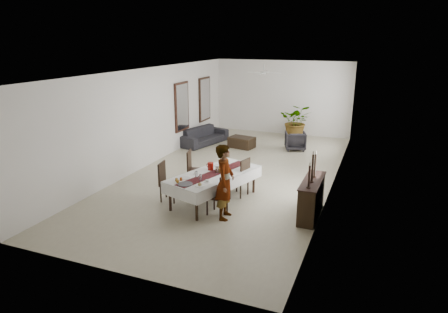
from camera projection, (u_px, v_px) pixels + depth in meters
floor at (234, 173)px, 12.60m from camera, size 6.00×12.00×0.00m
ceiling at (235, 70)px, 11.69m from camera, size 6.00×12.00×0.02m
wall_back at (282, 98)px, 17.49m from camera, size 6.00×0.02×3.20m
wall_front at (114, 191)px, 6.80m from camera, size 6.00×0.02×3.20m
wall_left at (150, 117)px, 13.21m from camera, size 0.02×12.00×3.20m
wall_right at (336, 132)px, 11.08m from camera, size 0.02×12.00×3.20m
dining_table_top at (214, 175)px, 10.27m from camera, size 1.69×2.61×0.05m
table_leg_fl at (170, 197)px, 9.80m from camera, size 0.09×0.09×0.71m
table_leg_fr at (197, 207)px, 9.26m from camera, size 0.09×0.09×0.71m
table_leg_bl at (228, 174)px, 11.50m from camera, size 0.09×0.09×0.71m
table_leg_br at (254, 180)px, 10.97m from camera, size 0.09×0.09×0.71m
tablecloth_top at (214, 173)px, 10.26m from camera, size 1.92×2.84×0.01m
tablecloth_drape_left at (197, 174)px, 10.66m from camera, size 0.79×2.49×0.30m
tablecloth_drape_right at (232, 184)px, 9.95m from camera, size 0.79×2.49×0.30m
tablecloth_drape_near at (178, 193)px, 9.34m from camera, size 1.14×0.37×0.30m
tablecloth_drape_far at (244, 167)px, 11.27m from camera, size 1.14×0.37×0.30m
table_runner at (214, 173)px, 10.26m from camera, size 1.10×2.51×0.00m
red_pitcher at (211, 166)px, 10.50m from camera, size 0.19×0.19×0.20m
pitcher_handle at (208, 166)px, 10.55m from camera, size 0.12×0.06×0.12m
wine_glass_near at (200, 178)px, 9.68m from camera, size 0.07×0.07×0.17m
wine_glass_mid at (196, 175)px, 9.89m from camera, size 0.07×0.07×0.17m
wine_glass_far at (217, 170)px, 10.25m from camera, size 0.07×0.07×0.17m
teacup_right at (207, 181)px, 9.62m from camera, size 0.09×0.09×0.06m
saucer_right at (207, 182)px, 9.63m from camera, size 0.15×0.15×0.01m
teacup_left at (196, 173)px, 10.18m from camera, size 0.09×0.09×0.06m
saucer_left at (196, 174)px, 10.18m from camera, size 0.15×0.15×0.01m
plate_near_right at (200, 186)px, 9.38m from camera, size 0.24×0.24×0.02m
bread_near_right at (200, 184)px, 9.38m from camera, size 0.09×0.09×0.09m
plate_near_left at (185, 178)px, 9.88m from camera, size 0.24×0.24×0.02m
plate_far_left at (218, 165)px, 10.87m from camera, size 0.24×0.24×0.02m
serving_tray at (185, 184)px, 9.47m from camera, size 0.36×0.36×0.02m
jam_jar_a at (178, 181)px, 9.58m from camera, size 0.06×0.06×0.08m
jam_jar_b at (176, 180)px, 9.68m from camera, size 0.06×0.06×0.08m
jam_jar_c at (181, 179)px, 9.73m from camera, size 0.06×0.06×0.08m
fruit_basket at (222, 169)px, 10.41m from camera, size 0.30×0.30×0.10m
fruit_red at (223, 167)px, 10.38m from camera, size 0.09×0.09×0.09m
fruit_green at (221, 166)px, 10.43m from camera, size 0.08×0.08×0.08m
fruit_yellow at (221, 167)px, 10.35m from camera, size 0.08×0.08×0.08m
chair_right_near_seat at (217, 196)px, 9.59m from camera, size 0.48×0.48×0.05m
chair_right_near_leg_fl at (220, 210)px, 9.43m from camera, size 0.05×0.05×0.43m
chair_right_near_leg_fr at (227, 204)px, 9.73m from camera, size 0.05×0.05×0.43m
chair_right_near_leg_bl at (207, 207)px, 9.58m from camera, size 0.05×0.05×0.43m
chair_right_near_leg_br at (214, 202)px, 9.89m from camera, size 0.05×0.05×0.43m
chair_right_near_back at (224, 186)px, 9.42m from camera, size 0.08×0.44×0.55m
chair_right_far_seat at (239, 179)px, 10.74m from camera, size 0.54×0.54×0.05m
chair_right_far_leg_fl at (241, 191)px, 10.57m from camera, size 0.05×0.05×0.44m
chair_right_far_leg_fr at (248, 187)px, 10.86m from camera, size 0.05×0.05×0.44m
chair_right_far_leg_bl at (229, 188)px, 10.77m from camera, size 0.05×0.05×0.44m
chair_right_far_leg_br at (237, 184)px, 11.06m from camera, size 0.05×0.05×0.44m
chair_right_far_back at (245, 170)px, 10.54m from camera, size 0.14×0.44×0.57m
chair_left_near_seat at (170, 184)px, 10.40m from camera, size 0.49×0.49×0.05m
chair_left_near_leg_fl at (166, 190)px, 10.67m from camera, size 0.05×0.05×0.43m
chair_left_near_leg_fr at (161, 194)px, 10.34m from camera, size 0.05×0.05×0.43m
chair_left_near_leg_bl at (179, 191)px, 10.59m from camera, size 0.05×0.05×0.43m
chair_left_near_leg_br at (174, 196)px, 10.26m from camera, size 0.05×0.05×0.43m
chair_left_near_back at (162, 172)px, 10.36m from camera, size 0.10×0.44×0.56m
chair_left_far_seat at (196, 171)px, 11.43m from camera, size 0.53×0.53×0.05m
chair_left_far_leg_fl at (192, 176)px, 11.70m from camera, size 0.05×0.05×0.44m
chair_left_far_leg_fr at (189, 180)px, 11.36m from camera, size 0.05×0.05×0.44m
chair_left_far_leg_bl at (204, 177)px, 11.65m from camera, size 0.05×0.05×0.44m
chair_left_far_leg_br at (201, 181)px, 11.31m from camera, size 0.05×0.05×0.44m
chair_left_far_back at (189, 160)px, 11.38m from camera, size 0.14×0.44×0.56m
woman at (225, 182)px, 9.26m from camera, size 0.52×0.71×1.80m
sideboard_body at (311, 199)px, 9.48m from camera, size 0.39×1.47×0.88m
sideboard_top at (313, 181)px, 9.35m from camera, size 0.43×1.53×0.03m
candlestick_near_base at (308, 187)px, 8.86m from camera, size 0.10×0.10×0.03m
candlestick_near_shaft at (309, 176)px, 8.78m from camera, size 0.05×0.05×0.49m
candlestick_near_candle at (310, 164)px, 8.70m from camera, size 0.04×0.04×0.08m
candlestick_mid_base at (311, 182)px, 9.21m from camera, size 0.10×0.10×0.03m
candlestick_mid_shaft at (312, 168)px, 9.11m from camera, size 0.05×0.05×0.64m
candlestick_mid_candle at (313, 153)px, 9.01m from camera, size 0.04×0.04×0.08m
candlestick_far_base at (314, 176)px, 9.56m from camera, size 0.10×0.10×0.03m
candlestick_far_shaft at (315, 165)px, 9.48m from camera, size 0.05×0.05×0.54m
candlestick_far_candle at (316, 153)px, 9.39m from camera, size 0.04×0.04×0.08m
sofa at (204, 136)px, 16.08m from camera, size 1.43×2.39×0.65m
armchair at (295, 141)px, 15.20m from camera, size 0.95×0.96×0.69m
coffee_table at (242, 142)px, 15.54m from camera, size 1.04×0.80×0.42m
potted_plant at (297, 121)px, 16.85m from camera, size 1.41×1.24×1.47m
mirror_frame_near at (182, 107)px, 15.15m from camera, size 0.06×1.05×1.85m
mirror_glass_near at (183, 107)px, 15.14m from camera, size 0.01×0.90×1.70m
mirror_frame_far at (205, 99)px, 17.02m from camera, size 0.06×1.05×1.85m
mirror_glass_far at (205, 99)px, 17.01m from camera, size 0.01×0.90×1.70m
fan_rod at (264, 67)px, 14.39m from camera, size 0.04×0.04×0.20m
fan_hub at (264, 73)px, 14.45m from camera, size 0.16×0.16×0.08m
fan_blade_n at (266, 72)px, 14.76m from camera, size 0.10×0.55×0.01m
fan_blade_s at (261, 74)px, 14.13m from camera, size 0.10×0.55×0.01m
fan_blade_e at (273, 73)px, 14.32m from camera, size 0.55×0.10×0.01m
fan_blade_w at (254, 72)px, 14.57m from camera, size 0.55×0.10×0.01m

